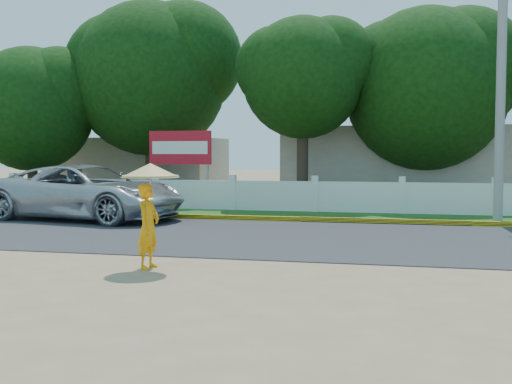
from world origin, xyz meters
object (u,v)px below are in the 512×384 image
vehicle (87,192)px  billboard (180,152)px  utility_pole (501,89)px  monk_with_parasol (149,200)px

vehicle → billboard: 5.47m
billboard → utility_pole: bearing=-15.5°
utility_pole → monk_with_parasol: size_ratio=4.11×
monk_with_parasol → vehicle: bearing=124.9°
utility_pole → vehicle: (-12.49, -2.05, -3.14)m
utility_pole → monk_with_parasol: bearing=-127.9°
utility_pole → billboard: (-11.25, 3.12, -1.87)m
vehicle → billboard: (1.24, 5.17, 1.27)m
vehicle → monk_with_parasol: monk_with_parasol is taller
utility_pole → monk_with_parasol: (-7.34, -9.43, -2.74)m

